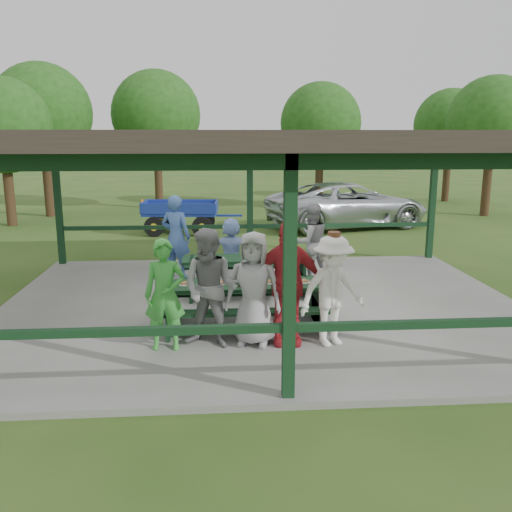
{
  "coord_description": "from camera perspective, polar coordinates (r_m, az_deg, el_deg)",
  "views": [
    {
      "loc": [
        -0.85,
        -9.99,
        3.28
      ],
      "look_at": [
        -0.14,
        -0.3,
        1.12
      ],
      "focal_mm": 38.0,
      "sensor_mm": 36.0,
      "label": 1
    }
  ],
  "objects": [
    {
      "name": "tree_far_left",
      "position": [
        24.11,
        -21.6,
        13.82
      ],
      "size": [
        3.96,
        3.96,
        6.18
      ],
      "color": "#362015",
      "rests_on": "ground"
    },
    {
      "name": "spectator_grey",
      "position": [
        12.05,
        5.78,
        1.42
      ],
      "size": [
        1.0,
        0.87,
        1.75
      ],
      "primitive_type": "imported",
      "rotation": [
        0.0,
        0.0,
        3.42
      ],
      "color": "gray",
      "rests_on": "concrete_slab"
    },
    {
      "name": "contestant_grey_left",
      "position": [
        8.24,
        -4.8,
        -3.44
      ],
      "size": [
        1.07,
        0.95,
        1.84
      ],
      "primitive_type": "imported",
      "rotation": [
        0.0,
        0.0,
        -0.34
      ],
      "color": "gray",
      "rests_on": "concrete_slab"
    },
    {
      "name": "tree_mid",
      "position": [
        25.26,
        6.8,
        13.69
      ],
      "size": [
        3.63,
        3.63,
        5.67
      ],
      "color": "#362015",
      "rests_on": "ground"
    },
    {
      "name": "contestant_red",
      "position": [
        8.33,
        3.19,
        -2.87
      ],
      "size": [
        1.15,
        0.5,
        1.94
      ],
      "primitive_type": "imported",
      "rotation": [
        0.0,
        0.0,
        -0.03
      ],
      "color": "#AF232A",
      "rests_on": "concrete_slab"
    },
    {
      "name": "pickup_truck",
      "position": [
        20.14,
        9.65,
        5.33
      ],
      "size": [
        6.44,
        4.22,
        1.65
      ],
      "primitive_type": "imported",
      "rotation": [
        0.0,
        0.0,
        1.84
      ],
      "color": "silver",
      "rests_on": "ground"
    },
    {
      "name": "contestant_green",
      "position": [
        8.25,
        -9.56,
        -4.05
      ],
      "size": [
        0.62,
        0.41,
        1.7
      ],
      "primitive_type": "imported",
      "rotation": [
        0.0,
        0.0,
        0.0
      ],
      "color": "green",
      "rests_on": "concrete_slab"
    },
    {
      "name": "tree_far_right",
      "position": [
        29.53,
        19.77,
        12.81
      ],
      "size": [
        3.6,
        3.6,
        5.62
      ],
      "color": "#362015",
      "rests_on": "ground"
    },
    {
      "name": "pavilion_structure",
      "position": [
        10.03,
        0.71,
        11.89
      ],
      "size": [
        10.6,
        8.6,
        3.24
      ],
      "color": "black",
      "rests_on": "concrete_slab"
    },
    {
      "name": "picnic_table_far",
      "position": [
        11.14,
        -0.91,
        -1.52
      ],
      "size": [
        2.64,
        1.39,
        0.75
      ],
      "color": "black",
      "rests_on": "concrete_slab"
    },
    {
      "name": "spectator_lblue",
      "position": [
        12.05,
        -2.59,
        0.7
      ],
      "size": [
        1.38,
        0.69,
        1.43
      ],
      "primitive_type": "imported",
      "rotation": [
        0.0,
        0.0,
        2.93
      ],
      "color": "#9AB8EE",
      "rests_on": "concrete_slab"
    },
    {
      "name": "contestant_white_fedora",
      "position": [
        8.37,
        8.04,
        -3.63
      ],
      "size": [
        1.27,
        0.98,
        1.78
      ],
      "rotation": [
        0.0,
        0.0,
        0.35
      ],
      "color": "white",
      "rests_on": "concrete_slab"
    },
    {
      "name": "contestant_grey_mid",
      "position": [
        8.31,
        -0.26,
        -3.47
      ],
      "size": [
        0.98,
        0.76,
        1.78
      ],
      "primitive_type": "imported",
      "rotation": [
        0.0,
        0.0,
        -0.24
      ],
      "color": "#9A9A9D",
      "rests_on": "concrete_slab"
    },
    {
      "name": "tree_left",
      "position": [
        25.44,
        -10.48,
        14.36
      ],
      "size": [
        3.96,
        3.96,
        6.19
      ],
      "color": "#362015",
      "rests_on": "ground"
    },
    {
      "name": "picnic_table_near",
      "position": [
        9.21,
        -1.21,
        -4.51
      ],
      "size": [
        2.85,
        1.39,
        0.75
      ],
      "color": "black",
      "rests_on": "concrete_slab"
    },
    {
      "name": "tree_edge_left",
      "position": [
        22.06,
        -25.11,
        12.3
      ],
      "size": [
        3.44,
        3.44,
        5.38
      ],
      "color": "#362015",
      "rests_on": "ground"
    },
    {
      "name": "table_setting",
      "position": [
        9.15,
        -1.65,
        -2.66
      ],
      "size": [
        2.37,
        0.45,
        0.1
      ],
      "color": "white",
      "rests_on": "picnic_table_near"
    },
    {
      "name": "spectator_blue",
      "position": [
        12.4,
        -8.42,
        2.02
      ],
      "size": [
        0.81,
        0.68,
        1.9
      ],
      "primitive_type": "imported",
      "rotation": [
        0.0,
        0.0,
        2.76
      ],
      "color": "#4064A8",
      "rests_on": "concrete_slab"
    },
    {
      "name": "farm_trailer",
      "position": [
        18.79,
        -7.93,
        4.16
      ],
      "size": [
        3.42,
        1.64,
        1.19
      ],
      "rotation": [
        0.0,
        0.0,
        -0.07
      ],
      "color": "navy",
      "rests_on": "ground"
    },
    {
      "name": "tree_right",
      "position": [
        24.63,
        23.63,
        12.84
      ],
      "size": [
        3.65,
        3.65,
        5.7
      ],
      "color": "#362015",
      "rests_on": "ground"
    },
    {
      "name": "concrete_slab",
      "position": [
        10.53,
        0.66,
        -5.33
      ],
      "size": [
        10.0,
        8.0,
        0.1
      ],
      "primitive_type": "cube",
      "color": "slate",
      "rests_on": "ground"
    },
    {
      "name": "ground",
      "position": [
        10.55,
        0.66,
        -5.59
      ],
      "size": [
        90.0,
        90.0,
        0.0
      ],
      "primitive_type": "plane",
      "color": "#2D4F18",
      "rests_on": "ground"
    }
  ]
}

